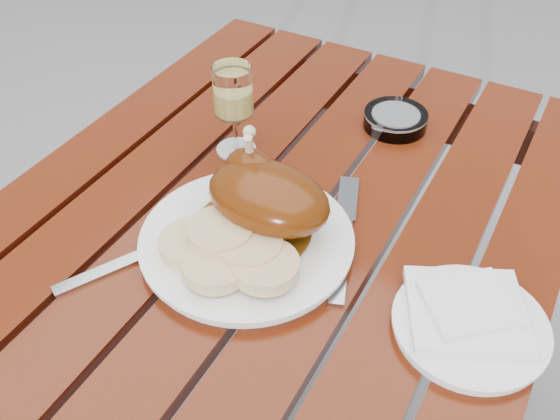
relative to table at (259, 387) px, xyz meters
The scene contains 10 objects.
table is the anchor object (origin of this frame).
dinner_plate 0.38m from the table, 92.11° to the right, with size 0.30×0.30×0.02m, color white.
roast_duck 0.44m from the table, 74.10° to the left, with size 0.19×0.17×0.13m.
bread_dumplings 0.42m from the table, 88.44° to the right, with size 0.20×0.13×0.04m.
wine_glass 0.50m from the table, 127.69° to the left, with size 0.07×0.07×0.16m, color #F2DB6E.
side_plate 0.49m from the table, ahead, with size 0.19×0.19×0.02m, color white.
napkin 0.50m from the table, ahead, with size 0.14×0.13×0.01m, color white.
ashtray 0.54m from the table, 78.52° to the left, with size 0.11×0.11×0.03m, color #B2B7BC.
fork 0.43m from the table, 134.74° to the right, with size 0.02×0.15×0.01m, color gray.
knife 0.40m from the table, 23.33° to the left, with size 0.02×0.22×0.01m, color gray.
Camera 1 is at (0.34, -0.53, 1.37)m, focal length 40.00 mm.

